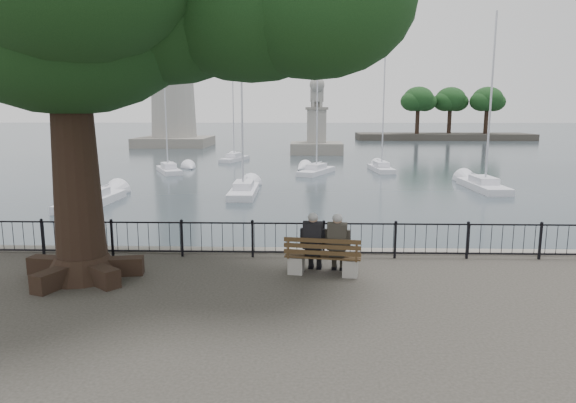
{
  "coord_description": "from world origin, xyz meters",
  "views": [
    {
      "loc": [
        0.41,
        -11.49,
        4.09
      ],
      "look_at": [
        0.0,
        2.5,
        1.6
      ],
      "focal_mm": 32.0,
      "sensor_mm": 36.0,
      "label": 1
    }
  ],
  "objects_px": {
    "person_left": "(313,245)",
    "lighthouse": "(171,53)",
    "person_right": "(337,246)",
    "lion_monument": "(316,135)",
    "bench": "(323,261)"
  },
  "relations": [
    {
      "from": "person_right",
      "to": "lighthouse",
      "type": "bearing_deg",
      "value": 107.55
    },
    {
      "from": "person_left",
      "to": "lion_monument",
      "type": "height_order",
      "value": "lion_monument"
    },
    {
      "from": "person_right",
      "to": "lion_monument",
      "type": "relative_size",
      "value": 0.18
    },
    {
      "from": "bench",
      "to": "lighthouse",
      "type": "relative_size",
      "value": 0.06
    },
    {
      "from": "bench",
      "to": "lighthouse",
      "type": "xyz_separation_m",
      "value": [
        -18.92,
        61.03,
        11.59
      ]
    },
    {
      "from": "person_left",
      "to": "bench",
      "type": "bearing_deg",
      "value": -31.75
    },
    {
      "from": "person_left",
      "to": "lion_monument",
      "type": "xyz_separation_m",
      "value": [
        1.31,
        48.81,
        0.52
      ]
    },
    {
      "from": "bench",
      "to": "lion_monument",
      "type": "relative_size",
      "value": 0.22
    },
    {
      "from": "bench",
      "to": "person_left",
      "type": "distance_m",
      "value": 0.47
    },
    {
      "from": "person_right",
      "to": "lighthouse",
      "type": "xyz_separation_m",
      "value": [
        -19.29,
        60.97,
        11.21
      ]
    },
    {
      "from": "bench",
      "to": "lion_monument",
      "type": "distance_m",
      "value": 48.98
    },
    {
      "from": "person_left",
      "to": "lighthouse",
      "type": "distance_m",
      "value": 64.66
    },
    {
      "from": "bench",
      "to": "lighthouse",
      "type": "height_order",
      "value": "lighthouse"
    },
    {
      "from": "bench",
      "to": "person_left",
      "type": "bearing_deg",
      "value": 148.25
    },
    {
      "from": "lion_monument",
      "to": "lighthouse",
      "type": "bearing_deg",
      "value": 148.89
    }
  ]
}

